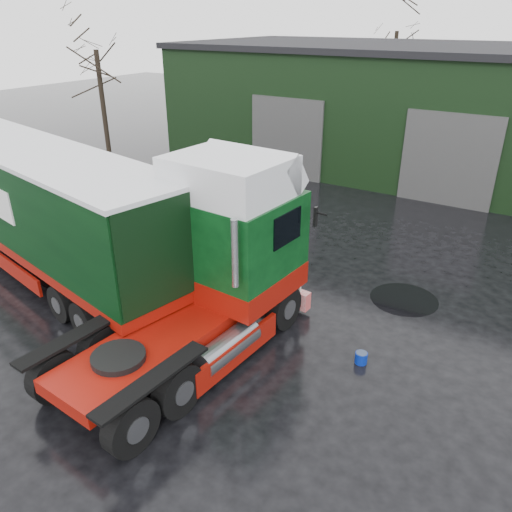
{
  "coord_description": "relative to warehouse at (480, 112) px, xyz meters",
  "views": [
    {
      "loc": [
        6.23,
        -8.39,
        7.62
      ],
      "look_at": [
        -0.31,
        2.0,
        1.7
      ],
      "focal_mm": 35.0,
      "sensor_mm": 36.0,
      "label": 1
    }
  ],
  "objects": [
    {
      "name": "warehouse",
      "position": [
        0.0,
        0.0,
        0.0
      ],
      "size": [
        32.4,
        12.4,
        6.3
      ],
      "color": "black",
      "rests_on": "ground"
    },
    {
      "name": "trailer_left",
      "position": [
        -9.5,
        -19.57,
        -1.06
      ],
      "size": [
        13.76,
        5.31,
        4.19
      ],
      "primitive_type": null,
      "rotation": [
        0.0,
        0.0,
        1.38
      ],
      "color": "silver",
      "rests_on": "ground"
    },
    {
      "name": "puddle_1",
      "position": [
        1.14,
        -15.18,
        -3.15
      ],
      "size": [
        1.99,
        1.99,
        0.01
      ],
      "primitive_type": "cylinder",
      "color": "black",
      "rests_on": "ground"
    },
    {
      "name": "ground",
      "position": [
        -2.0,
        -20.0,
        -3.16
      ],
      "size": [
        100.0,
        100.0,
        0.0
      ],
      "primitive_type": "plane",
      "color": "black"
    },
    {
      "name": "hero_tractor",
      "position": [
        -2.62,
        -20.9,
        -0.8
      ],
      "size": [
        3.74,
        7.79,
        4.71
      ],
      "primitive_type": null,
      "rotation": [
        0.0,
        0.0,
        -0.07
      ],
      "color": "#083513",
      "rests_on": "ground"
    },
    {
      "name": "puddle_2",
      "position": [
        -8.4,
        -18.44,
        -3.15
      ],
      "size": [
        3.98,
        3.98,
        0.01
      ],
      "primitive_type": "cylinder",
      "color": "black",
      "rests_on": "ground"
    },
    {
      "name": "tree_left",
      "position": [
        -19.0,
        -8.0,
        1.09
      ],
      "size": [
        4.4,
        4.4,
        8.5
      ],
      "primitive_type": null,
      "color": "black",
      "rests_on": "ground"
    },
    {
      "name": "wash_bucket",
      "position": [
        1.17,
        -18.73,
        -3.02
      ],
      "size": [
        0.39,
        0.39,
        0.28
      ],
      "primitive_type": "cylinder",
      "rotation": [
        0.0,
        0.0,
        -0.35
      ],
      "color": "#061D8C",
      "rests_on": "ground"
    },
    {
      "name": "puddle_0",
      "position": [
        -2.91,
        -20.62,
        -3.15
      ],
      "size": [
        2.71,
        2.71,
        0.01
      ],
      "primitive_type": "cylinder",
      "color": "black",
      "rests_on": "ground"
    },
    {
      "name": "tree_back_a",
      "position": [
        -8.0,
        10.0,
        1.59
      ],
      "size": [
        4.4,
        4.4,
        9.5
      ],
      "primitive_type": null,
      "color": "black",
      "rests_on": "ground"
    }
  ]
}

